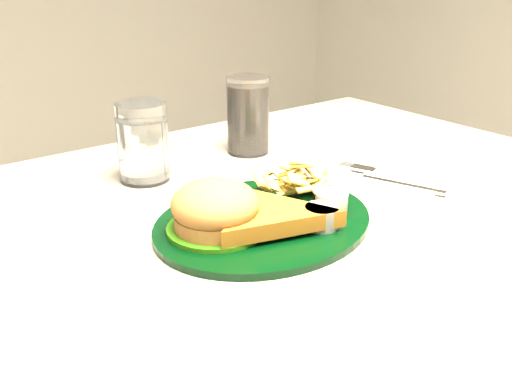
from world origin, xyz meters
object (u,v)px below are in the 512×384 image
(water_glass, at_px, (143,142))
(fork_napkin, at_px, (397,183))
(dinner_plate, at_px, (264,201))
(cola_glass, at_px, (248,115))

(water_glass, bearing_deg, fork_napkin, -41.54)
(dinner_plate, bearing_deg, cola_glass, 47.88)
(fork_napkin, bearing_deg, dinner_plate, 155.10)
(cola_glass, relative_size, fork_napkin, 0.80)
(dinner_plate, relative_size, cola_glass, 2.26)
(dinner_plate, relative_size, fork_napkin, 1.81)
(dinner_plate, bearing_deg, fork_napkin, -13.37)
(water_glass, bearing_deg, cola_glass, 3.05)
(cola_glass, bearing_deg, water_glass, -176.95)
(dinner_plate, height_order, fork_napkin, dinner_plate)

